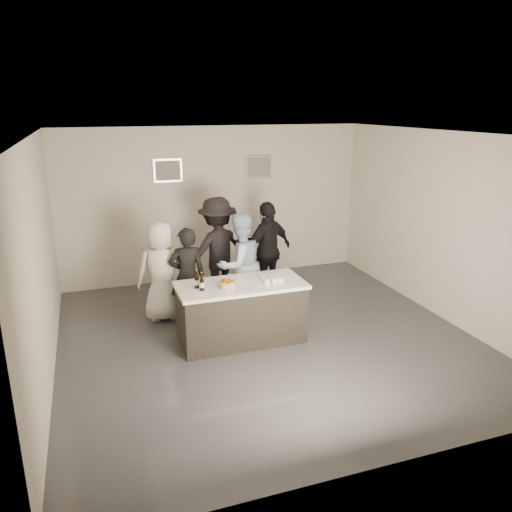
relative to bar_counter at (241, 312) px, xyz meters
name	(u,v)px	position (x,y,z in m)	size (l,w,h in m)	color
floor	(267,338)	(0.38, -0.05, -0.45)	(6.00, 6.00, 0.00)	#3D3D42
ceiling	(268,134)	(0.38, -0.05, 2.55)	(6.00, 6.00, 0.00)	white
wall_back	(215,204)	(0.38, 2.95, 1.05)	(6.00, 0.04, 3.00)	beige
wall_front	(384,328)	(0.38, -3.05, 1.05)	(6.00, 0.04, 3.00)	beige
wall_left	(40,263)	(-2.62, -0.05, 1.05)	(0.04, 6.00, 3.00)	beige
wall_right	(442,226)	(3.38, -0.05, 1.05)	(0.04, 6.00, 3.00)	beige
picture_left	(168,170)	(-0.52, 2.92, 1.75)	(0.54, 0.04, 0.44)	#B2B2B7
picture_right	(259,167)	(1.28, 2.92, 1.75)	(0.54, 0.04, 0.44)	#B2B2B7
bar_counter	(241,312)	(0.00, 0.00, 0.00)	(1.86, 0.86, 0.90)	white
cake	(227,285)	(-0.24, -0.09, 0.49)	(0.23, 0.23, 0.08)	yellow
beer_bottle_a	(197,279)	(-0.64, 0.03, 0.58)	(0.07, 0.07, 0.26)	black
beer_bottle_b	(202,282)	(-0.60, -0.10, 0.58)	(0.07, 0.07, 0.26)	black
tumbler_cluster	(272,278)	(0.46, -0.04, 0.49)	(0.30, 0.30, 0.08)	orange
candles	(222,293)	(-0.36, -0.27, 0.45)	(0.24, 0.08, 0.01)	pink
person_main_black	(187,276)	(-0.61, 0.90, 0.34)	(0.57, 0.38, 1.57)	black
person_main_blue	(240,265)	(0.27, 0.96, 0.41)	(0.84, 0.65, 1.72)	silver
person_guest_left	(162,271)	(-0.96, 1.17, 0.37)	(0.80, 0.52, 1.63)	white
person_guest_right	(268,250)	(0.99, 1.55, 0.43)	(1.03, 0.43, 1.76)	black
person_guest_back	(218,250)	(0.09, 1.65, 0.49)	(1.21, 0.70, 1.87)	black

